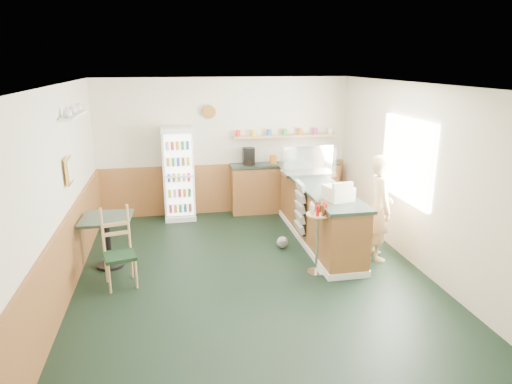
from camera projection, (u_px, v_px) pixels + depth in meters
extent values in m
plane|color=black|center=(251.00, 275.00, 6.63)|extent=(6.00, 6.00, 0.00)
cube|color=beige|center=(225.00, 147.00, 9.10)|extent=(5.00, 0.02, 2.70)
cube|color=beige|center=(58.00, 195.00, 5.81)|extent=(0.02, 6.00, 2.70)
cube|color=beige|center=(419.00, 177.00, 6.71)|extent=(0.02, 6.00, 2.70)
cube|color=white|center=(251.00, 84.00, 5.88)|extent=(5.00, 6.00, 0.02)
cube|color=#9B5F32|center=(226.00, 188.00, 9.30)|extent=(4.98, 0.05, 1.00)
cube|color=#9B5F32|center=(68.00, 256.00, 6.05)|extent=(0.05, 5.98, 1.00)
cube|color=white|center=(407.00, 160.00, 6.92)|extent=(0.06, 1.45, 1.25)
cube|color=#DAAD51|center=(69.00, 171.00, 6.24)|extent=(0.03, 0.32, 0.38)
cube|color=white|center=(74.00, 115.00, 6.53)|extent=(0.18, 1.20, 0.03)
cylinder|color=#8E5D23|center=(209.00, 112.00, 8.79)|extent=(0.26, 0.04, 0.26)
cube|color=#9B5F32|center=(318.00, 215.00, 7.76)|extent=(0.60, 2.95, 0.95)
cube|color=white|center=(317.00, 238.00, 7.87)|extent=(0.64, 2.97, 0.10)
cube|color=#2C3D32|center=(319.00, 186.00, 7.62)|extent=(0.68, 3.01, 0.05)
cube|color=#9B5F32|center=(285.00, 188.00, 9.36)|extent=(2.20, 0.38, 0.95)
cube|color=#2C3D32|center=(285.00, 164.00, 9.22)|extent=(2.24, 0.42, 0.05)
cube|color=tan|center=(285.00, 136.00, 9.14)|extent=(2.10, 0.22, 0.04)
cube|color=black|center=(249.00, 156.00, 9.03)|extent=(0.22, 0.18, 0.34)
cylinder|color=#B2664C|center=(238.00, 133.00, 8.94)|extent=(0.10, 0.10, 0.12)
cylinder|color=#B2664C|center=(254.00, 133.00, 9.00)|extent=(0.10, 0.10, 0.12)
cylinder|color=#B2664C|center=(269.00, 132.00, 9.06)|extent=(0.10, 0.10, 0.12)
cylinder|color=#B2664C|center=(285.00, 132.00, 9.11)|extent=(0.10, 0.10, 0.12)
cylinder|color=#B2664C|center=(300.00, 131.00, 9.17)|extent=(0.10, 0.10, 0.12)
cylinder|color=#B2664C|center=(315.00, 131.00, 9.23)|extent=(0.10, 0.10, 0.12)
cylinder|color=#B2664C|center=(330.00, 131.00, 9.28)|extent=(0.10, 0.10, 0.12)
cube|color=white|center=(179.00, 173.00, 8.84)|extent=(0.59, 0.42, 1.79)
cube|color=white|center=(179.00, 176.00, 8.62)|extent=(0.50, 0.02, 1.58)
cube|color=silver|center=(179.00, 177.00, 8.56)|extent=(0.53, 0.02, 1.64)
cube|color=silver|center=(308.00, 173.00, 8.24)|extent=(0.91, 0.48, 0.06)
cube|color=silver|center=(308.00, 159.00, 8.17)|extent=(0.89, 0.46, 0.46)
cube|color=beige|center=(338.00, 193.00, 6.76)|extent=(0.43, 0.44, 0.21)
imported|color=tan|center=(380.00, 208.00, 7.00)|extent=(0.48, 0.61, 1.65)
cylinder|color=silver|center=(316.00, 272.00, 6.70)|extent=(0.27, 0.27, 0.02)
cylinder|color=silver|center=(317.00, 244.00, 6.58)|extent=(0.04, 0.04, 0.89)
cylinder|color=tan|center=(318.00, 215.00, 6.45)|extent=(0.34, 0.34, 0.02)
cylinder|color=red|center=(326.00, 209.00, 6.40)|extent=(0.05, 0.05, 0.15)
cylinder|color=red|center=(324.00, 207.00, 6.48)|extent=(0.05, 0.05, 0.15)
cylinder|color=red|center=(319.00, 206.00, 6.53)|extent=(0.05, 0.05, 0.15)
cylinder|color=red|center=(314.00, 207.00, 6.52)|extent=(0.05, 0.05, 0.15)
cylinder|color=red|center=(311.00, 208.00, 6.45)|extent=(0.05, 0.05, 0.15)
cylinder|color=red|center=(313.00, 210.00, 6.38)|extent=(0.05, 0.05, 0.15)
cylinder|color=red|center=(318.00, 211.00, 6.33)|extent=(0.05, 0.05, 0.15)
cylinder|color=red|center=(323.00, 211.00, 6.34)|extent=(0.05, 0.05, 0.15)
cube|color=black|center=(301.00, 231.00, 7.64)|extent=(0.05, 0.43, 0.03)
cube|color=beige|center=(299.00, 227.00, 7.62)|extent=(0.09, 0.40, 0.15)
cube|color=black|center=(301.00, 221.00, 7.59)|extent=(0.05, 0.43, 0.03)
cube|color=beige|center=(300.00, 217.00, 7.57)|extent=(0.09, 0.40, 0.15)
cube|color=black|center=(301.00, 211.00, 7.55)|extent=(0.05, 0.43, 0.03)
cube|color=beige|center=(300.00, 207.00, 7.52)|extent=(0.09, 0.40, 0.15)
cube|color=black|center=(301.00, 201.00, 7.50)|extent=(0.05, 0.43, 0.03)
cube|color=beige|center=(300.00, 197.00, 7.47)|extent=(0.09, 0.40, 0.15)
cube|color=black|center=(302.00, 190.00, 7.45)|extent=(0.05, 0.43, 0.03)
cube|color=beige|center=(301.00, 186.00, 7.42)|extent=(0.09, 0.40, 0.15)
cylinder|color=black|center=(111.00, 265.00, 6.92)|extent=(0.41, 0.41, 0.04)
cylinder|color=black|center=(108.00, 242.00, 6.82)|extent=(0.08, 0.08, 0.71)
cube|color=#2C3D32|center=(106.00, 218.00, 6.71)|extent=(0.74, 0.74, 0.04)
cube|color=black|center=(120.00, 256.00, 6.22)|extent=(0.49, 0.49, 0.05)
cylinder|color=tan|center=(106.00, 278.00, 6.08)|extent=(0.03, 0.03, 0.43)
cylinder|color=tan|center=(133.00, 275.00, 6.14)|extent=(0.03, 0.03, 0.43)
cylinder|color=tan|center=(109.00, 266.00, 6.41)|extent=(0.03, 0.03, 0.43)
cylinder|color=tan|center=(135.00, 265.00, 6.47)|extent=(0.03, 0.03, 0.43)
cube|color=tan|center=(119.00, 229.00, 6.30)|extent=(0.37, 0.12, 0.66)
sphere|color=#989893|center=(282.00, 242.00, 7.58)|extent=(0.19, 0.19, 0.19)
sphere|color=#989893|center=(284.00, 240.00, 7.47)|extent=(0.11, 0.11, 0.11)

